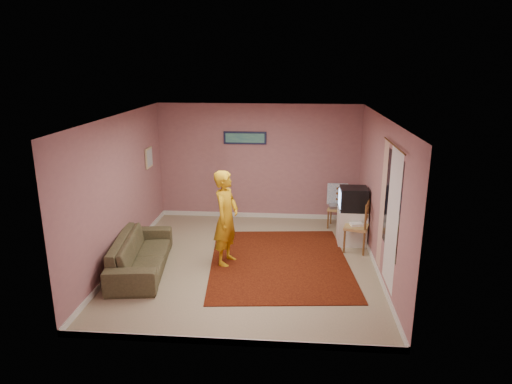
# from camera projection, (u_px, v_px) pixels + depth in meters

# --- Properties ---
(ground) EXTENTS (5.00, 5.00, 0.00)m
(ground) POSITION_uv_depth(u_px,v_px,m) (248.00, 262.00, 8.18)
(ground) COLOR tan
(ground) RESTS_ON ground
(wall_back) EXTENTS (4.50, 0.02, 2.60)m
(wall_back) POSITION_uv_depth(u_px,v_px,m) (259.00, 162.00, 10.22)
(wall_back) COLOR #9E686B
(wall_back) RESTS_ON ground
(wall_front) EXTENTS (4.50, 0.02, 2.60)m
(wall_front) POSITION_uv_depth(u_px,v_px,m) (227.00, 251.00, 5.43)
(wall_front) COLOR #9E686B
(wall_front) RESTS_ON ground
(wall_left) EXTENTS (0.02, 5.00, 2.60)m
(wall_left) POSITION_uv_depth(u_px,v_px,m) (120.00, 190.00, 8.00)
(wall_left) COLOR #9E686B
(wall_left) RESTS_ON ground
(wall_right) EXTENTS (0.02, 5.00, 2.60)m
(wall_right) POSITION_uv_depth(u_px,v_px,m) (381.00, 196.00, 7.64)
(wall_right) COLOR #9E686B
(wall_right) RESTS_ON ground
(ceiling) EXTENTS (4.50, 5.00, 0.02)m
(ceiling) POSITION_uv_depth(u_px,v_px,m) (247.00, 117.00, 7.46)
(ceiling) COLOR white
(ceiling) RESTS_ON wall_back
(baseboard_back) EXTENTS (4.50, 0.02, 0.10)m
(baseboard_back) POSITION_uv_depth(u_px,v_px,m) (258.00, 215.00, 10.55)
(baseboard_back) COLOR silver
(baseboard_back) RESTS_ON ground
(baseboard_front) EXTENTS (4.50, 0.02, 0.10)m
(baseboard_front) POSITION_uv_depth(u_px,v_px,m) (228.00, 342.00, 5.78)
(baseboard_front) COLOR silver
(baseboard_front) RESTS_ON ground
(baseboard_left) EXTENTS (0.02, 5.00, 0.10)m
(baseboard_left) POSITION_uv_depth(u_px,v_px,m) (126.00, 256.00, 8.34)
(baseboard_left) COLOR silver
(baseboard_left) RESTS_ON ground
(baseboard_right) EXTENTS (0.02, 5.00, 0.10)m
(baseboard_right) POSITION_uv_depth(u_px,v_px,m) (375.00, 264.00, 7.99)
(baseboard_right) COLOR silver
(baseboard_right) RESTS_ON ground
(window) EXTENTS (0.01, 1.10, 1.50)m
(window) POSITION_uv_depth(u_px,v_px,m) (392.00, 203.00, 6.74)
(window) COLOR black
(window) RESTS_ON wall_right
(curtain_sheer) EXTENTS (0.01, 0.75, 2.10)m
(curtain_sheer) POSITION_uv_depth(u_px,v_px,m) (392.00, 220.00, 6.65)
(curtain_sheer) COLOR white
(curtain_sheer) RESTS_ON wall_right
(curtain_floral) EXTENTS (0.01, 0.35, 2.10)m
(curtain_floral) POSITION_uv_depth(u_px,v_px,m) (382.00, 205.00, 7.33)
(curtain_floral) COLOR beige
(curtain_floral) RESTS_ON wall_right
(curtain_rod) EXTENTS (0.02, 1.40, 0.02)m
(curtain_rod) POSITION_uv_depth(u_px,v_px,m) (394.00, 145.00, 6.51)
(curtain_rod) COLOR brown
(curtain_rod) RESTS_ON wall_right
(picture_back) EXTENTS (0.95, 0.04, 0.28)m
(picture_back) POSITION_uv_depth(u_px,v_px,m) (245.00, 138.00, 10.06)
(picture_back) COLOR #141838
(picture_back) RESTS_ON wall_back
(picture_left) EXTENTS (0.04, 0.38, 0.42)m
(picture_left) POSITION_uv_depth(u_px,v_px,m) (149.00, 158.00, 9.46)
(picture_left) COLOR #C8B88A
(picture_left) RESTS_ON wall_left
(area_rug) EXTENTS (2.71, 3.26, 0.02)m
(area_rug) POSITION_uv_depth(u_px,v_px,m) (280.00, 262.00, 8.17)
(area_rug) COLOR black
(area_rug) RESTS_ON ground
(tv_cabinet) EXTENTS (0.55, 0.50, 0.69)m
(tv_cabinet) POSITION_uv_depth(u_px,v_px,m) (352.00, 227.00, 8.96)
(tv_cabinet) COLOR silver
(tv_cabinet) RESTS_ON ground
(crt_tv) EXTENTS (0.53, 0.47, 0.45)m
(crt_tv) POSITION_uv_depth(u_px,v_px,m) (353.00, 199.00, 8.80)
(crt_tv) COLOR black
(crt_tv) RESTS_ON tv_cabinet
(chair_a) EXTENTS (0.47, 0.46, 0.47)m
(chair_a) POSITION_uv_depth(u_px,v_px,m) (338.00, 204.00, 9.79)
(chair_a) COLOR #A69250
(chair_a) RESTS_ON ground
(dvd_player) EXTENTS (0.39, 0.29, 0.06)m
(dvd_player) POSITION_uv_depth(u_px,v_px,m) (338.00, 206.00, 9.81)
(dvd_player) COLOR #A8A7AC
(dvd_player) RESTS_ON chair_a
(blue_throw) EXTENTS (0.44, 0.06, 0.47)m
(blue_throw) POSITION_uv_depth(u_px,v_px,m) (337.00, 194.00, 9.93)
(blue_throw) COLOR #7BA3CA
(blue_throw) RESTS_ON chair_a
(chair_b) EXTENTS (0.52, 0.54, 0.53)m
(chair_b) POSITION_uv_depth(u_px,v_px,m) (357.00, 221.00, 8.55)
(chair_b) COLOR #A69250
(chair_b) RESTS_ON ground
(game_console) EXTENTS (0.25, 0.20, 0.05)m
(game_console) POSITION_uv_depth(u_px,v_px,m) (356.00, 224.00, 8.57)
(game_console) COLOR white
(game_console) RESTS_ON chair_b
(sofa) EXTENTS (1.08, 2.15, 0.60)m
(sofa) POSITION_uv_depth(u_px,v_px,m) (141.00, 254.00, 7.82)
(sofa) COLOR brown
(sofa) RESTS_ON ground
(person) EXTENTS (0.55, 0.70, 1.69)m
(person) POSITION_uv_depth(u_px,v_px,m) (226.00, 218.00, 7.94)
(person) COLOR #C38C12
(person) RESTS_ON ground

